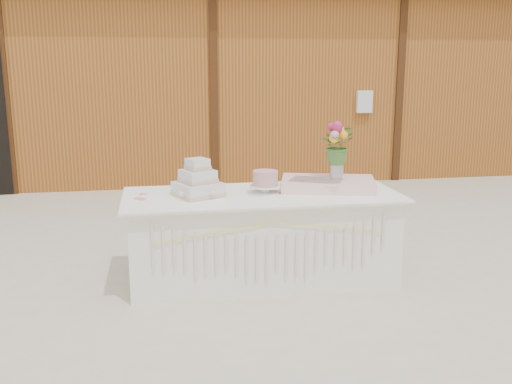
% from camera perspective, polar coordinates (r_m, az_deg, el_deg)
% --- Properties ---
extents(ground, '(80.00, 80.00, 0.00)m').
position_cam_1_polar(ground, '(5.20, 0.58, -8.48)').
color(ground, beige).
rests_on(ground, ground).
extents(barn, '(12.60, 4.60, 3.30)m').
position_cam_1_polar(barn, '(10.80, -5.42, 11.50)').
color(barn, '#9B5D20').
rests_on(barn, ground).
extents(cake_table, '(2.40, 1.00, 0.77)m').
position_cam_1_polar(cake_table, '(5.07, 0.60, -4.41)').
color(cake_table, white).
rests_on(cake_table, ground).
extents(wedding_cake, '(0.48, 0.48, 0.33)m').
position_cam_1_polar(wedding_cake, '(4.89, -5.82, 0.86)').
color(wedding_cake, silver).
rests_on(wedding_cake, cake_table).
extents(pink_cake_stand, '(0.28, 0.28, 0.20)m').
position_cam_1_polar(pink_cake_stand, '(4.97, 0.94, 1.13)').
color(pink_cake_stand, white).
rests_on(pink_cake_stand, cake_table).
extents(satin_runner, '(0.92, 0.67, 0.10)m').
position_cam_1_polar(satin_runner, '(5.17, 7.20, 0.80)').
color(satin_runner, '#FFCDCD').
rests_on(satin_runner, cake_table).
extents(flower_vase, '(0.12, 0.12, 0.17)m').
position_cam_1_polar(flower_vase, '(5.22, 8.07, 2.41)').
color(flower_vase, '#B2B1B6').
rests_on(flower_vase, satin_runner).
extents(bouquet, '(0.41, 0.39, 0.35)m').
position_cam_1_polar(bouquet, '(5.18, 8.16, 5.20)').
color(bouquet, '#3E6D2B').
rests_on(bouquet, flower_vase).
extents(loose_flowers, '(0.23, 0.34, 0.02)m').
position_cam_1_polar(loose_flowers, '(4.91, -11.44, -0.51)').
color(loose_flowers, pink).
rests_on(loose_flowers, cake_table).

